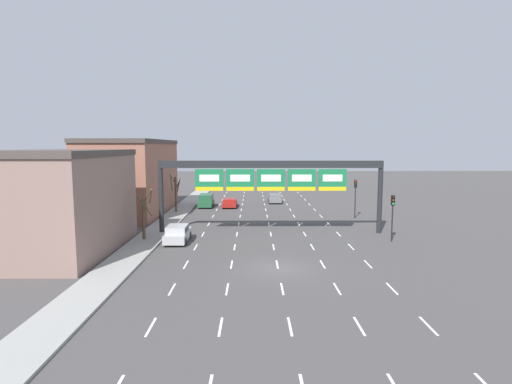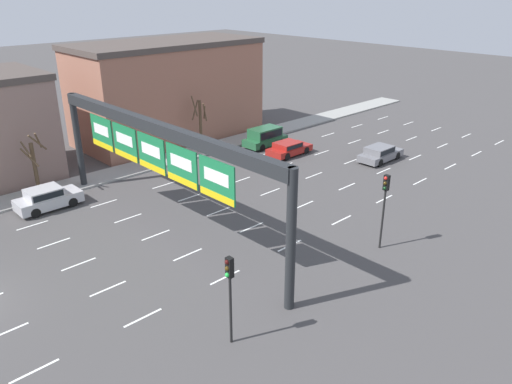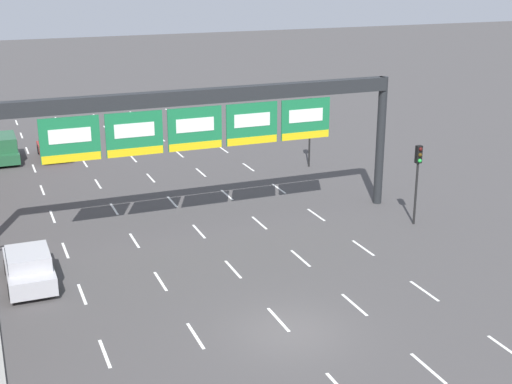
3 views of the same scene
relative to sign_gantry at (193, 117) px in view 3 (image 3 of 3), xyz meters
name	(u,v)px [view 3 (image 3 of 3)]	position (x,y,z in m)	size (l,w,h in m)	color
ground_plane	(289,332)	(0.00, -11.47, -5.81)	(220.00, 220.00, 0.00)	#474444
lane_dashes	(185,216)	(0.00, 2.03, -5.81)	(13.32, 67.00, 0.01)	white
sign_gantry	(193,117)	(0.00, 0.00, 0.00)	(21.87, 0.70, 7.12)	#232628
car_silver	(29,266)	(-8.46, -3.64, -5.00)	(1.90, 4.27, 1.53)	#B7B7BC
car_grey	(133,126)	(1.59, 21.44, -5.10)	(1.91, 4.47, 1.33)	slate
suv_green	(3,147)	(-8.32, 17.16, -4.82)	(1.96, 4.28, 1.80)	#235B38
car_red	(54,148)	(-4.99, 16.87, -5.14)	(1.98, 4.21, 1.23)	maroon
traffic_light_near_gantry	(310,118)	(10.39, 8.17, -2.55)	(0.30, 0.35, 4.56)	black
traffic_light_mid_block	(418,168)	(10.69, -3.61, -2.80)	(0.30, 0.35, 4.19)	black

